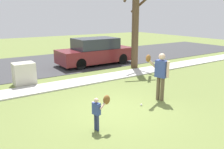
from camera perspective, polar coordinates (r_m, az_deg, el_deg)
The scene contains 9 objects.
ground_plane at distance 10.49m, azimuth -9.86°, elevation -2.45°, with size 48.00×48.00×0.00m, color olive.
sidewalk_strip at distance 10.57m, azimuth -10.09°, elevation -2.16°, with size 36.00×1.20×0.06m, color beige.
road_surface at distance 15.17m, azimuth -17.78°, elevation 2.35°, with size 36.00×6.80×0.02m, color #38383A.
person_adult at distance 8.35m, azimuth 11.78°, elevation 0.61°, with size 0.79×0.60×1.72m.
person_child at distance 6.17m, azimuth -3.05°, elevation -8.19°, with size 0.48×0.33×0.97m.
baseball at distance 8.03m, azimuth 7.23°, elevation -7.40°, with size 0.07×0.07×0.07m, color white.
utility_cabinet at distance 10.89m, azimuth -20.86°, elevation 0.14°, with size 0.90×0.73×0.99m, color beige.
street_tree_near at distance 13.37m, azimuth 5.85°, elevation 14.25°, with size 1.85×1.89×5.63m.
parked_suv_maroon at distance 14.48m, azimuth -4.09°, elevation 5.60°, with size 4.70×1.90×1.63m.
Camera 1 is at (-4.00, -5.72, 3.01)m, focal length 37.06 mm.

